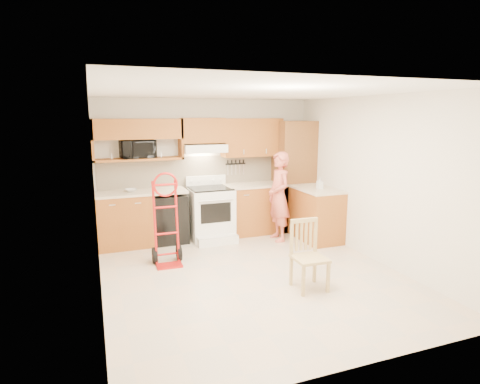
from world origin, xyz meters
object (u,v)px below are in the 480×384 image
microwave (138,149)px  dining_chair (310,256)px  range (212,209)px  hand_truck (167,224)px  person (279,197)px

microwave → dining_chair: bearing=-64.4°
range → hand_truck: 1.38m
range → dining_chair: size_ratio=1.24×
microwave → range: bearing=-20.0°
microwave → range: (1.21, -0.27, -1.09)m
person → hand_truck: person is taller
range → person: person is taller
person → microwave: bearing=-106.1°
range → person: 1.22m
range → dining_chair: bearing=-77.1°
microwave → dining_chair: size_ratio=0.62×
hand_truck → microwave: bearing=102.0°
range → hand_truck: size_ratio=0.88×
microwave → range: microwave is taller
person → dining_chair: bearing=-13.4°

